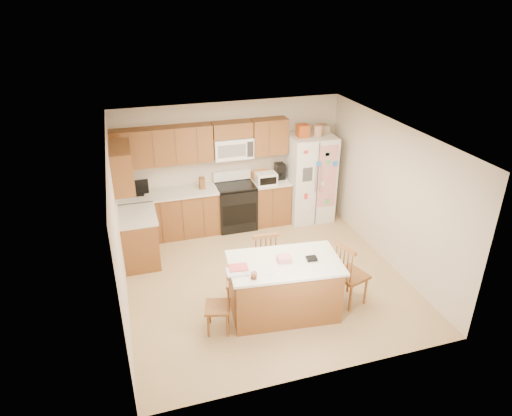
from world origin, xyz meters
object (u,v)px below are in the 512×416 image
object	(u,v)px
windsor_chair_left	(219,307)
stove	(235,205)
windsor_chair_right	(349,275)
refrigerator	(310,177)
windsor_chair_back	(263,259)
island	(284,287)

from	to	relation	value
windsor_chair_left	stove	bearing A→B (deg)	71.27
windsor_chair_right	windsor_chair_left	bearing A→B (deg)	-178.50
stove	refrigerator	world-z (taller)	refrigerator
windsor_chair_right	stove	bearing A→B (deg)	109.31
windsor_chair_left	windsor_chair_back	world-z (taller)	windsor_chair_back
island	windsor_chair_right	world-z (taller)	windsor_chair_right
windsor_chair_left	windsor_chair_right	bearing A→B (deg)	1.50
stove	refrigerator	distance (m)	1.63
island	windsor_chair_right	distance (m)	1.04
windsor_chair_left	windsor_chair_back	xyz separation A→B (m)	(0.93, 0.87, 0.08)
island	windsor_chair_left	world-z (taller)	island
island	windsor_chair_back	xyz separation A→B (m)	(-0.08, 0.75, 0.04)
refrigerator	windsor_chair_left	distance (m)	3.94
refrigerator	windsor_chair_back	distance (m)	2.68
refrigerator	windsor_chair_left	bearing A→B (deg)	-131.44
windsor_chair_back	stove	bearing A→B (deg)	87.65
island	windsor_chair_back	bearing A→B (deg)	96.03
windsor_chair_left	windsor_chair_back	distance (m)	1.27
stove	windsor_chair_right	bearing A→B (deg)	-70.69
island	windsor_chair_left	xyz separation A→B (m)	(-1.01, -0.12, -0.04)
windsor_chair_left	windsor_chair_right	size ratio (longest dim) A/B	0.82
windsor_chair_left	windsor_chair_back	size ratio (longest dim) A/B	0.84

